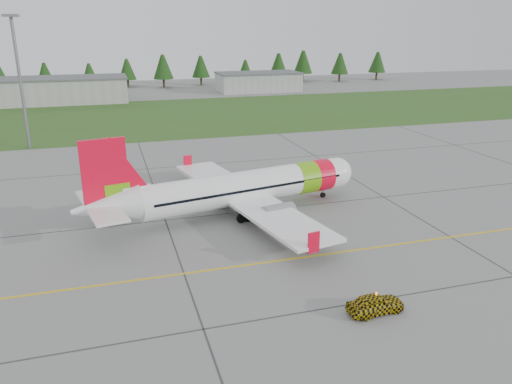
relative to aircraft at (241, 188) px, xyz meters
name	(u,v)px	position (x,y,z in m)	size (l,w,h in m)	color
ground	(405,295)	(7.01, -19.88, -2.70)	(320.00, 320.00, 0.00)	gray
aircraft	(241,188)	(0.00, 0.00, 0.00)	(30.64, 28.67, 9.36)	white
follow_me_car	(377,286)	(3.69, -21.31, -0.68)	(1.63, 1.38, 4.04)	gold
service_van	(112,139)	(-12.18, 32.00, -0.76)	(1.35, 1.28, 3.88)	white
grass_strip	(199,114)	(7.01, 62.12, -2.69)	(320.00, 50.00, 0.03)	#30561E
taxi_guideline	(354,250)	(7.01, -11.88, -2.69)	(120.00, 0.25, 0.02)	gold
hangar_west	(62,91)	(-22.99, 90.12, 0.30)	(32.00, 14.00, 6.00)	#A8A8A3
hangar_east	(258,82)	(32.01, 98.12, -0.10)	(24.00, 12.00, 5.20)	#A8A8A3
floodlight_mast	(21,85)	(-24.99, 38.12, 7.30)	(0.50, 0.50, 20.00)	slate
treeline	(166,71)	(7.01, 118.12, 2.30)	(160.00, 8.00, 10.00)	#1C3F14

